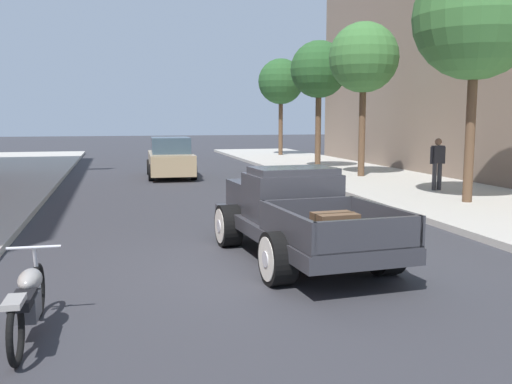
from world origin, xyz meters
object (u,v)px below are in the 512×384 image
at_px(street_tree_farthest, 281,82).
at_px(hotrod_truck_gunmetal, 294,214).
at_px(motorcycle_parked, 28,300).
at_px(street_tree_second, 364,58).
at_px(pedestrian_sidewalk_right, 438,161).
at_px(street_tree_nearest, 476,18).
at_px(street_tree_third, 319,70).
at_px(car_background_tan, 170,159).

bearing_deg(street_tree_farthest, hotrod_truck_gunmetal, -105.79).
height_order(motorcycle_parked, street_tree_second, street_tree_second).
xyz_separation_m(hotrod_truck_gunmetal, street_tree_farthest, (6.92, 24.47, 3.86)).
xyz_separation_m(pedestrian_sidewalk_right, street_tree_nearest, (-0.58, -2.50, 3.98)).
height_order(street_tree_nearest, street_tree_second, street_tree_nearest).
height_order(hotrod_truck_gunmetal, motorcycle_parked, hotrod_truck_gunmetal).
bearing_deg(pedestrian_sidewalk_right, hotrod_truck_gunmetal, -136.05).
relative_size(street_tree_nearest, street_tree_third, 1.15).
xyz_separation_m(hotrod_truck_gunmetal, street_tree_second, (6.40, 11.33, 3.97)).
bearing_deg(street_tree_nearest, pedestrian_sidewalk_right, 76.86).
xyz_separation_m(street_tree_second, street_tree_farthest, (0.52, 13.15, -0.11)).
distance_m(street_tree_third, street_tree_farthest, 9.59).
relative_size(street_tree_nearest, street_tree_farthest, 1.12).
bearing_deg(street_tree_third, street_tree_farthest, 83.82).
relative_size(hotrod_truck_gunmetal, street_tree_farthest, 0.86).
distance_m(motorcycle_parked, street_tree_third, 20.88).
distance_m(car_background_tan, pedestrian_sidewalk_right, 10.74).
height_order(hotrod_truck_gunmetal, street_tree_nearest, street_tree_nearest).
xyz_separation_m(street_tree_second, street_tree_third, (-0.51, 3.61, -0.18)).
bearing_deg(street_tree_second, pedestrian_sidewalk_right, -83.83).
xyz_separation_m(motorcycle_parked, street_tree_nearest, (10.36, 7.12, 4.63)).
distance_m(motorcycle_parked, street_tree_nearest, 13.39).
height_order(street_tree_nearest, street_tree_farthest, street_tree_nearest).
bearing_deg(street_tree_third, pedestrian_sidewalk_right, -83.02).
bearing_deg(street_tree_farthest, street_tree_nearest, -91.70).
height_order(motorcycle_parked, car_background_tan, car_background_tan).
bearing_deg(car_background_tan, motorcycle_parked, -100.60).
xyz_separation_m(pedestrian_sidewalk_right, street_tree_third, (-1.01, 8.28, 3.46)).
relative_size(car_background_tan, street_tree_third, 0.76).
bearing_deg(hotrod_truck_gunmetal, pedestrian_sidewalk_right, 43.95).
height_order(pedestrian_sidewalk_right, street_tree_nearest, street_tree_nearest).
xyz_separation_m(car_background_tan, street_tree_second, (7.25, -2.75, 3.96)).
bearing_deg(pedestrian_sidewalk_right, street_tree_second, 96.17).
height_order(car_background_tan, pedestrian_sidewalk_right, pedestrian_sidewalk_right).
bearing_deg(street_tree_nearest, motorcycle_parked, -145.49).
distance_m(street_tree_nearest, street_tree_farthest, 20.34).
height_order(car_background_tan, street_tree_third, street_tree_third).
bearing_deg(street_tree_second, motorcycle_parked, -126.13).
xyz_separation_m(motorcycle_parked, street_tree_second, (10.43, 14.30, 4.28)).
bearing_deg(hotrod_truck_gunmetal, street_tree_third, 68.48).
bearing_deg(street_tree_second, street_tree_third, 98.02).
bearing_deg(car_background_tan, street_tree_farthest, 53.24).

